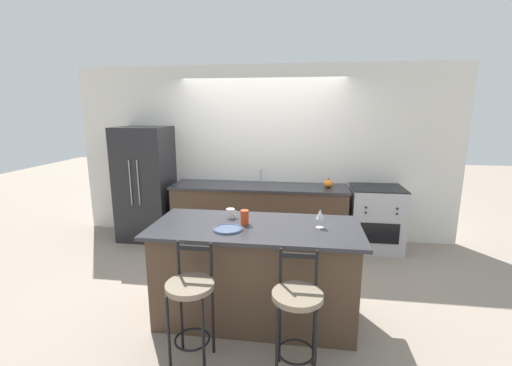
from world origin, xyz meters
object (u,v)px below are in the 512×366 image
object	(u,v)px
bar_stool_near	(191,299)
tumbler_cup	(245,217)
dinner_plate	(228,229)
pumpkin_decoration	(328,184)
wine_glass	(320,215)
coffee_mug	(231,213)
bar_stool_far	(297,309)
oven_range	(375,218)
refrigerator	(146,183)

from	to	relation	value
bar_stool_near	tumbler_cup	distance (m)	0.91
bar_stool_near	tumbler_cup	world-z (taller)	tumbler_cup
dinner_plate	pumpkin_decoration	world-z (taller)	pumpkin_decoration
wine_glass	coffee_mug	world-z (taller)	wine_glass
bar_stool_far	wine_glass	size ratio (longest dim) A/B	5.53
oven_range	dinner_plate	size ratio (longest dim) A/B	3.48
refrigerator	pumpkin_decoration	distance (m)	2.83
oven_range	bar_stool_far	size ratio (longest dim) A/B	0.94
oven_range	coffee_mug	xyz separation A→B (m)	(-1.79, -1.75, 0.53)
coffee_mug	pumpkin_decoration	size ratio (longest dim) A/B	0.81
oven_range	wine_glass	size ratio (longest dim) A/B	5.20
bar_stool_far	tumbler_cup	size ratio (longest dim) A/B	7.24
oven_range	bar_stool_near	distance (m)	3.28
refrigerator	oven_range	world-z (taller)	refrigerator
oven_range	dinner_plate	distance (m)	2.78
refrigerator	bar_stool_near	bearing A→B (deg)	-58.55
coffee_mug	bar_stool_near	bearing A→B (deg)	-98.30
bar_stool_far	pumpkin_decoration	distance (m)	2.74
tumbler_cup	oven_range	bearing A→B (deg)	50.04
coffee_mug	bar_stool_far	bearing A→B (deg)	-53.22
refrigerator	coffee_mug	size ratio (longest dim) A/B	15.03
tumbler_cup	refrigerator	bearing A→B (deg)	135.20
refrigerator	tumbler_cup	bearing A→B (deg)	-44.80
oven_range	bar_stool_near	xyz separation A→B (m)	(-1.92, -2.66, 0.10)
coffee_mug	oven_range	bearing A→B (deg)	44.36
bar_stool_far	refrigerator	bearing A→B (deg)	132.54
bar_stool_far	pumpkin_decoration	bearing A→B (deg)	81.89
refrigerator	pumpkin_decoration	xyz separation A→B (m)	(2.83, 0.02, 0.08)
dinner_plate	tumbler_cup	size ratio (longest dim) A/B	1.95
refrigerator	bar_stool_far	world-z (taller)	refrigerator
bar_stool_far	coffee_mug	world-z (taller)	coffee_mug
bar_stool_near	wine_glass	size ratio (longest dim) A/B	5.53
wine_glass	pumpkin_decoration	bearing A→B (deg)	84.03
refrigerator	wine_glass	bearing A→B (deg)	-35.99
bar_stool_near	pumpkin_decoration	xyz separation A→B (m)	(1.22, 2.65, 0.39)
dinner_plate	pumpkin_decoration	distance (m)	2.34
bar_stool_far	pumpkin_decoration	size ratio (longest dim) A/B	6.82
bar_stool_far	dinner_plate	size ratio (longest dim) A/B	3.70
dinner_plate	oven_range	bearing A→B (deg)	50.52
oven_range	bar_stool_far	bearing A→B (deg)	-112.03
oven_range	pumpkin_decoration	xyz separation A→B (m)	(-0.71, -0.01, 0.50)
dinner_plate	wine_glass	world-z (taller)	wine_glass
oven_range	bar_stool_near	world-z (taller)	bar_stool_near
bar_stool_near	oven_range	bearing A→B (deg)	54.14
refrigerator	oven_range	size ratio (longest dim) A/B	1.90
dinner_plate	tumbler_cup	world-z (taller)	tumbler_cup
bar_stool_near	coffee_mug	size ratio (longest dim) A/B	8.41
wine_glass	pumpkin_decoration	distance (m)	1.94
coffee_mug	tumbler_cup	size ratio (longest dim) A/B	0.86
dinner_plate	tumbler_cup	xyz separation A→B (m)	(0.12, 0.18, 0.06)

